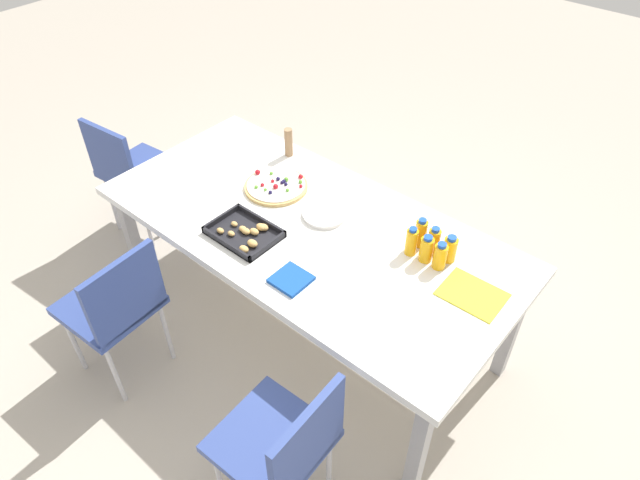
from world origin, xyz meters
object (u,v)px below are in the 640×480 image
juice_bottle_0 (450,249)px  juice_bottle_5 (411,242)px  juice_bottle_2 (421,233)px  cardboard_tube (289,142)px  chair_end (130,167)px  plate_stack (324,215)px  juice_bottle_4 (426,249)px  juice_bottle_1 (434,241)px  fruit_pizza (276,186)px  chair_far_right (116,304)px  juice_bottle_3 (440,256)px  snack_tray (245,233)px  chair_far_left (284,444)px  paper_folder (472,294)px  napkin_stack (291,279)px  party_table (307,234)px

juice_bottle_0 → juice_bottle_5: bearing=26.0°
juice_bottle_2 → cardboard_tube: (0.96, -0.16, 0.01)m
chair_end → plate_stack: chair_end is taller
juice_bottle_0 → juice_bottle_5: (0.15, 0.07, 0.01)m
juice_bottle_4 → chair_end: bearing=7.4°
juice_bottle_1 → fruit_pizza: 0.87m
chair_far_right → chair_end: same height
juice_bottle_3 → snack_tray: size_ratio=0.42×
juice_bottle_0 → juice_bottle_2: 0.15m
chair_far_left → juice_bottle_5: size_ratio=5.73×
juice_bottle_2 → juice_bottle_4: bearing=137.6°
chair_far_left → fruit_pizza: bearing=42.0°
fruit_pizza → paper_folder: bearing=179.5°
fruit_pizza → snack_tray: bearing=112.4°
chair_end → fruit_pizza: size_ratio=2.55×
chair_far_left → fruit_pizza: size_ratio=2.55×
chair_end → chair_far_left: 2.08m
fruit_pizza → napkin_stack: 0.67m
juice_bottle_4 → juice_bottle_1: bearing=-86.8°
chair_far_right → paper_folder: 1.60m
plate_stack → napkin_stack: (-0.17, 0.42, -0.00)m
chair_far_right → plate_stack: 1.06m
cardboard_tube → juice_bottle_1: bearing=171.1°
chair_end → chair_far_left: same height
juice_bottle_3 → napkin_stack: 0.65m
chair_far_right → snack_tray: (-0.31, -0.56, 0.24)m
chair_end → paper_folder: size_ratio=3.19×
chair_far_left → plate_stack: 1.09m
plate_stack → paper_folder: plate_stack is taller
juice_bottle_4 → snack_tray: bearing=29.2°
juice_bottle_2 → plate_stack: juice_bottle_2 is taller
juice_bottle_2 → fruit_pizza: (0.80, 0.11, -0.06)m
snack_tray → napkin_stack: (-0.36, 0.08, -0.00)m
juice_bottle_1 → juice_bottle_3: size_ratio=1.02×
party_table → napkin_stack: (-0.19, 0.32, 0.07)m
juice_bottle_1 → juice_bottle_2: bearing=-1.0°
chair_far_right → plate_stack: (-0.50, -0.90, 0.24)m
fruit_pizza → chair_far_right: bearing=79.8°
chair_far_right → juice_bottle_0: bearing=-51.2°
juice_bottle_5 → snack_tray: bearing=31.5°
plate_stack → fruit_pizza: bearing=-2.5°
juice_bottle_3 → juice_bottle_1: bearing=-42.1°
chair_far_right → napkin_stack: chair_far_right is taller
paper_folder → juice_bottle_1: bearing=-23.6°
juice_bottle_3 → snack_tray: bearing=27.0°
chair_far_left → juice_bottle_2: 1.07m
juice_bottle_1 → snack_tray: size_ratio=0.43×
chair_far_left → paper_folder: size_ratio=3.19×
plate_stack → juice_bottle_5: bearing=-173.7°
fruit_pizza → chair_end: bearing=11.1°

